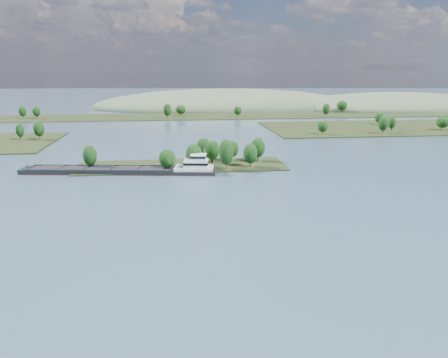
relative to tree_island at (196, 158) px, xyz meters
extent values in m
plane|color=#324856|center=(-7.02, -59.08, -4.14)|extent=(1800.00, 1800.00, 0.00)
cube|color=black|center=(-7.02, 0.92, -4.14)|extent=(100.00, 30.00, 1.20)
cylinder|color=black|center=(13.36, -9.86, -1.23)|extent=(0.50, 0.50, 4.62)
ellipsoid|color=black|center=(13.36, -9.86, 4.64)|extent=(6.91, 6.91, 11.88)
cylinder|color=black|center=(4.41, 11.69, -1.64)|extent=(0.50, 0.50, 3.80)
ellipsoid|color=black|center=(4.41, 11.69, 3.19)|extent=(7.27, 7.27, 9.77)
cylinder|color=black|center=(-1.50, -8.37, -1.57)|extent=(0.50, 0.50, 3.94)
ellipsoid|color=black|center=(-1.50, -8.37, 3.44)|extent=(7.74, 7.74, 10.14)
cylinder|color=black|center=(7.94, 5.81, -2.07)|extent=(0.50, 0.50, 2.94)
ellipsoid|color=black|center=(7.94, 5.81, 1.66)|extent=(6.26, 6.26, 7.55)
cylinder|color=black|center=(-13.83, -10.91, -1.87)|extent=(0.50, 0.50, 3.35)
ellipsoid|color=black|center=(-13.83, -10.91, 2.39)|extent=(7.54, 7.54, 8.62)
cylinder|color=black|center=(-49.37, -3.46, -1.66)|extent=(0.50, 0.50, 3.76)
ellipsoid|color=black|center=(-49.37, -3.46, 3.12)|extent=(6.38, 6.38, 9.67)
cylinder|color=black|center=(8.26, 3.85, -1.66)|extent=(0.50, 0.50, 3.76)
ellipsoid|color=black|center=(8.26, 3.85, 3.12)|extent=(6.85, 6.85, 9.67)
cylinder|color=black|center=(31.49, 6.59, -1.60)|extent=(0.50, 0.50, 3.88)
ellipsoid|color=black|center=(31.49, 6.59, 3.33)|extent=(7.31, 7.31, 9.98)
cylinder|color=black|center=(25.24, -7.02, -1.66)|extent=(0.50, 0.50, 3.77)
ellipsoid|color=black|center=(25.24, -7.02, 3.14)|extent=(6.83, 6.83, 9.70)
cylinder|color=black|center=(18.50, 9.51, -1.87)|extent=(0.50, 0.50, 3.35)
ellipsoid|color=black|center=(18.50, 9.51, 2.39)|extent=(7.18, 7.18, 8.61)
cylinder|color=black|center=(-98.03, 89.18, -1.37)|extent=(0.50, 0.50, 3.94)
ellipsoid|color=black|center=(-98.03, 89.18, 3.63)|extent=(6.93, 6.93, 10.13)
cylinder|color=black|center=(-110.00, 89.24, -1.61)|extent=(0.50, 0.50, 3.47)
ellipsoid|color=black|center=(-110.00, 89.24, 2.81)|extent=(5.09, 5.09, 8.93)
cylinder|color=black|center=(93.90, 89.09, -1.75)|extent=(0.50, 0.50, 3.19)
ellipsoid|color=black|center=(93.90, 89.09, 2.30)|extent=(7.12, 7.12, 8.20)
cylinder|color=black|center=(190.42, 99.11, -1.64)|extent=(0.50, 0.50, 3.41)
ellipsoid|color=black|center=(190.42, 99.11, 2.70)|extent=(9.12, 9.12, 8.77)
cylinder|color=black|center=(138.37, 88.50, -1.26)|extent=(0.50, 0.50, 4.16)
ellipsoid|color=black|center=(138.37, 88.50, 4.03)|extent=(7.32, 7.32, 10.70)
cylinder|color=black|center=(150.65, 99.54, -1.61)|extent=(0.50, 0.50, 3.46)
ellipsoid|color=black|center=(150.65, 99.54, 2.79)|extent=(5.31, 5.31, 8.91)
cylinder|color=black|center=(158.12, 135.48, -1.71)|extent=(0.50, 0.50, 3.26)
ellipsoid|color=black|center=(158.12, 135.48, 2.43)|extent=(7.17, 7.17, 8.38)
cube|color=black|center=(-7.02, 220.92, -4.14)|extent=(900.00, 60.00, 1.20)
cylinder|color=black|center=(-149.65, 220.47, -1.72)|extent=(0.50, 0.50, 3.64)
ellipsoid|color=black|center=(-149.65, 220.47, 2.91)|extent=(6.55, 6.55, 9.37)
cylinder|color=black|center=(136.18, 201.90, -1.48)|extent=(0.50, 0.50, 4.12)
ellipsoid|color=black|center=(136.18, 201.90, 3.75)|extent=(7.06, 7.06, 10.59)
cylinder|color=black|center=(-2.90, 223.40, -1.80)|extent=(0.50, 0.50, 3.48)
ellipsoid|color=black|center=(-2.90, 223.40, 2.62)|extent=(9.57, 9.57, 8.94)
cylinder|color=black|center=(166.16, 237.83, -1.51)|extent=(0.50, 0.50, 4.07)
ellipsoid|color=black|center=(166.16, 237.83, 3.66)|extent=(10.70, 10.70, 10.46)
cylinder|color=black|center=(-136.19, 217.31, -1.69)|extent=(0.50, 0.50, 3.71)
ellipsoid|color=black|center=(-136.19, 217.31, 3.02)|extent=(6.99, 6.99, 9.53)
cylinder|color=black|center=(51.43, 210.75, -1.89)|extent=(0.50, 0.50, 3.30)
ellipsoid|color=black|center=(51.43, 210.75, 2.31)|extent=(7.33, 7.33, 8.50)
cylinder|color=black|center=(-15.63, 203.89, -1.30)|extent=(0.50, 0.50, 4.48)
ellipsoid|color=black|center=(-15.63, 203.89, 4.40)|extent=(7.08, 7.08, 11.53)
ellipsoid|color=#4A5D40|center=(252.98, 290.92, -4.14)|extent=(260.00, 140.00, 36.00)
ellipsoid|color=#4A5D40|center=(52.98, 320.92, -4.14)|extent=(320.00, 160.00, 44.00)
cube|color=black|center=(-35.12, -9.08, -3.60)|extent=(87.26, 22.78, 2.38)
cube|color=maroon|center=(-35.12, -9.08, -4.09)|extent=(87.50, 23.02, 0.27)
cube|color=black|center=(-42.96, -2.62, -2.09)|extent=(66.52, 9.78, 0.87)
cube|color=black|center=(-44.44, -13.13, -2.09)|extent=(66.52, 9.78, 0.87)
cube|color=black|center=(-43.70, -7.88, -2.25)|extent=(65.67, 18.69, 0.32)
cube|color=black|center=(-67.28, -4.56, -1.92)|extent=(10.88, 10.15, 0.38)
cube|color=black|center=(-55.49, -6.22, -1.92)|extent=(10.88, 10.15, 0.38)
cube|color=black|center=(-43.70, -7.88, -1.92)|extent=(10.88, 10.15, 0.38)
cube|color=black|center=(-31.91, -9.53, -1.92)|extent=(10.88, 10.15, 0.38)
cube|color=black|center=(-20.12, -11.19, -1.92)|extent=(10.88, 10.15, 0.38)
cube|color=black|center=(-78.54, -2.98, -3.17)|extent=(4.57, 10.10, 2.16)
cylinder|color=black|center=(-77.46, -3.13, -1.65)|extent=(0.29, 0.29, 2.38)
cube|color=white|center=(-1.89, -13.75, -1.76)|extent=(18.60, 12.70, 1.30)
cube|color=white|center=(-0.82, -13.91, 0.40)|extent=(11.93, 10.08, 3.25)
cube|color=black|center=(-0.82, -13.91, 0.84)|extent=(12.17, 10.33, 0.97)
cube|color=white|center=(0.25, -14.06, 3.22)|extent=(7.34, 7.34, 2.38)
cube|color=black|center=(0.25, -14.06, 3.65)|extent=(7.58, 7.58, 0.87)
cube|color=white|center=(0.25, -14.06, 4.52)|extent=(7.83, 7.83, 0.22)
cylinder|color=white|center=(2.93, -14.43, 5.82)|extent=(0.24, 0.24, 2.81)
cylinder|color=black|center=(-3.59, -10.24, 4.73)|extent=(0.61, 0.61, 1.30)
camera|label=1|loc=(-10.77, -207.05, 42.71)|focal=35.00mm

